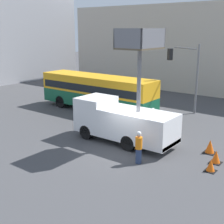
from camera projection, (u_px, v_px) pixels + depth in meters
ground_plane at (124, 152)px, 18.34m from camera, size 120.00×120.00×0.00m
building_backdrop_side at (187, 46)px, 39.01m from camera, size 10.00×28.00×9.76m
utility_truck at (123, 118)px, 19.61m from camera, size 2.55×6.69×7.04m
city_bus at (97, 90)px, 27.16m from camera, size 2.62×11.01×3.10m
traffic_light_pole at (188, 68)px, 25.37m from camera, size 2.75×2.51×5.84m
road_worker_near_truck at (139, 147)px, 16.60m from camera, size 0.38×0.38×1.81m
road_worker_directing at (153, 121)px, 21.34m from camera, size 0.38×0.38×1.83m
traffic_cone_near_truck at (216, 157)px, 16.77m from camera, size 0.62×0.62×0.70m
traffic_cone_mid_road at (211, 166)px, 15.80m from camera, size 0.56×0.56×0.64m
traffic_cone_far_side at (210, 147)px, 18.12m from camera, size 0.69×0.69×0.79m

